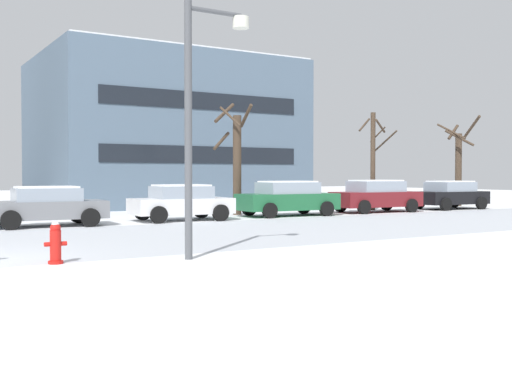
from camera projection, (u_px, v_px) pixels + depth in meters
The scene contains 11 objects.
fire_hydrant at pixel (56, 242), 12.36m from camera, with size 0.44×0.30×0.85m.
street_lamp at pixel (200, 103), 13.07m from camera, with size 1.53×0.36×5.41m.
parked_car_gray at pixel (47, 206), 21.24m from camera, with size 3.99×2.19×1.38m.
parked_car_white at pixel (181, 202), 23.89m from camera, with size 3.91×2.21×1.40m.
parked_car_green at pixel (288, 198), 26.62m from camera, with size 4.41×2.20×1.51m.
parked_car_maroon at pixel (376, 196), 29.26m from camera, with size 4.42×2.17×1.53m.
parked_car_black at pixel (450, 195), 31.86m from camera, with size 3.92×2.23×1.46m.
tree_far_left at pixel (459, 162), 34.95m from camera, with size 2.21×1.82×5.10m.
tree_far_right at pixel (236, 158), 27.42m from camera, with size 1.67×1.89×5.05m.
tree_far_mid at pixel (373, 158), 31.00m from camera, with size 1.56×1.69×4.89m.
building_far_right at pixel (163, 133), 37.13m from camera, with size 14.14×11.13×8.55m.
Camera 1 is at (-1.51, -13.59, 1.79)m, focal length 43.43 mm.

